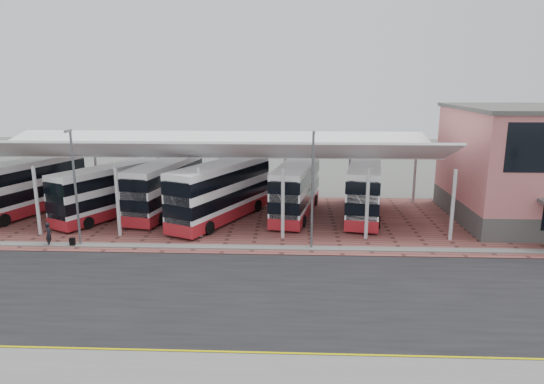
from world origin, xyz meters
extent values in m
plane|color=#4F524D|center=(0.00, 0.00, 0.00)|extent=(140.00, 140.00, 0.00)
cube|color=black|center=(0.00, -1.00, 0.01)|extent=(120.00, 14.00, 0.02)
cube|color=brown|center=(2.00, 13.00, 0.03)|extent=(72.00, 16.00, 0.06)
cube|color=slate|center=(0.00, 6.20, 0.07)|extent=(120.00, 0.80, 0.14)
cube|color=#CAC300|center=(0.00, -7.00, 0.03)|extent=(120.00, 0.12, 0.01)
cube|color=#CAC300|center=(0.00, -6.70, 0.03)|extent=(120.00, 0.12, 0.01)
cylinder|color=silver|center=(-24.00, 19.50, 2.30)|extent=(0.26, 0.26, 4.60)
cylinder|color=silver|center=(-18.00, 8.50, 2.60)|extent=(0.26, 0.26, 5.20)
cylinder|color=silver|center=(-18.00, 19.50, 2.30)|extent=(0.26, 0.26, 4.60)
cylinder|color=silver|center=(-12.00, 8.50, 2.60)|extent=(0.26, 0.26, 5.20)
cylinder|color=silver|center=(-12.00, 19.50, 2.30)|extent=(0.26, 0.26, 4.60)
cylinder|color=silver|center=(-6.00, 8.50, 2.60)|extent=(0.26, 0.26, 5.20)
cylinder|color=silver|center=(-6.00, 19.50, 2.30)|extent=(0.26, 0.26, 4.60)
cylinder|color=silver|center=(0.00, 8.50, 2.60)|extent=(0.26, 0.26, 5.20)
cylinder|color=silver|center=(0.00, 19.50, 2.30)|extent=(0.26, 0.26, 4.60)
cylinder|color=silver|center=(6.00, 8.50, 2.60)|extent=(0.26, 0.26, 5.20)
cylinder|color=silver|center=(6.00, 19.50, 2.30)|extent=(0.26, 0.26, 4.60)
cylinder|color=silver|center=(12.00, 8.50, 2.60)|extent=(0.26, 0.26, 5.20)
cylinder|color=silver|center=(12.00, 19.50, 2.30)|extent=(0.26, 0.26, 4.60)
cube|color=white|center=(-6.00, 10.70, 6.10)|extent=(37.00, 4.95, 1.95)
cube|color=white|center=(-6.00, 16.30, 5.90)|extent=(37.00, 7.12, 1.43)
cylinder|color=#5B5D62|center=(-14.00, 6.30, 4.00)|extent=(0.16, 0.16, 8.00)
cube|color=#5B5D62|center=(-14.00, 6.00, 8.00)|extent=(0.15, 0.90, 0.15)
cylinder|color=#5B5D62|center=(2.00, 6.30, 4.00)|extent=(0.16, 0.16, 8.00)
cube|color=#5B5D62|center=(2.00, 6.00, 8.00)|extent=(0.15, 0.90, 0.15)
cube|color=white|center=(-21.86, 14.12, 2.48)|extent=(5.99, 11.29, 4.33)
cube|color=#A51C24|center=(-21.86, 14.12, 0.71)|extent=(6.05, 11.35, 0.91)
cube|color=black|center=(-21.86, 14.12, 2.02)|extent=(6.05, 11.35, 0.96)
cube|color=black|center=(-21.86, 14.12, 3.64)|extent=(6.05, 11.35, 0.96)
cylinder|color=black|center=(-21.82, 10.35, 0.56)|extent=(0.60, 1.04, 1.01)
cylinder|color=black|center=(-21.89, 17.88, 0.56)|extent=(0.60, 1.04, 1.01)
cylinder|color=black|center=(-19.51, 17.06, 0.56)|extent=(0.60, 1.04, 1.01)
cube|color=white|center=(-14.48, 13.47, 2.31)|extent=(6.88, 10.20, 4.03)
cube|color=#A51C24|center=(-14.48, 13.47, 0.67)|extent=(6.93, 10.25, 0.84)
cube|color=black|center=(-14.48, 13.47, 1.89)|extent=(6.93, 10.25, 0.89)
cube|color=black|center=(-14.48, 13.47, 3.38)|extent=(6.93, 10.25, 0.89)
cube|color=black|center=(-16.87, 8.95, 2.21)|extent=(1.91, 1.07, 3.37)
cylinder|color=black|center=(-17.06, 11.10, 0.53)|extent=(0.67, 0.95, 0.94)
cylinder|color=black|center=(-14.99, 10.00, 0.53)|extent=(0.67, 0.95, 0.94)
cylinder|color=black|center=(-13.98, 16.93, 0.53)|extent=(0.67, 0.95, 0.94)
cylinder|color=black|center=(-11.91, 15.83, 0.53)|extent=(0.67, 0.95, 0.94)
cube|color=white|center=(-10.17, 14.91, 2.41)|extent=(4.51, 11.03, 4.21)
cube|color=#A51C24|center=(-10.17, 14.91, 0.70)|extent=(4.55, 11.08, 0.88)
cube|color=black|center=(-10.17, 14.91, 1.97)|extent=(4.55, 11.08, 0.93)
cube|color=black|center=(-10.17, 14.91, 3.53)|extent=(4.55, 11.08, 0.93)
cube|color=black|center=(-11.22, 9.68, 2.31)|extent=(2.18, 0.53, 3.52)
cylinder|color=black|center=(-12.05, 11.77, 0.55)|extent=(0.46, 1.01, 0.98)
cylinder|color=black|center=(-9.65, 11.29, 0.55)|extent=(0.46, 1.01, 0.98)
cylinder|color=black|center=(-10.70, 18.53, 0.55)|extent=(0.46, 1.01, 0.98)
cylinder|color=black|center=(-8.30, 18.05, 0.55)|extent=(0.46, 1.01, 0.98)
cube|color=white|center=(-5.07, 12.84, 2.54)|extent=(7.21, 11.40, 4.45)
cube|color=#A51C24|center=(-5.07, 12.84, 0.73)|extent=(7.26, 11.45, 0.93)
cube|color=black|center=(-5.07, 12.84, 2.08)|extent=(7.26, 11.45, 0.98)
cube|color=black|center=(-5.07, 12.84, 3.73)|extent=(7.26, 11.45, 0.98)
cube|color=black|center=(-7.49, 7.74, 2.44)|extent=(2.15, 1.09, 3.73)
cylinder|color=black|center=(-7.80, 10.10, 0.58)|extent=(0.70, 1.06, 1.03)
cylinder|color=black|center=(-5.46, 8.99, 0.58)|extent=(0.70, 1.06, 1.03)
cylinder|color=black|center=(-4.68, 16.69, 0.58)|extent=(0.70, 1.06, 1.03)
cylinder|color=black|center=(-2.35, 15.58, 0.58)|extent=(0.70, 1.06, 1.03)
cube|color=white|center=(1.00, 14.76, 2.38)|extent=(4.30, 10.90, 4.16)
cube|color=#A51C24|center=(1.00, 14.76, 0.69)|extent=(4.35, 10.95, 0.87)
cube|color=black|center=(1.00, 14.76, 1.95)|extent=(4.35, 10.95, 0.92)
cube|color=black|center=(1.00, 14.76, 3.49)|extent=(4.35, 10.95, 0.92)
cube|color=black|center=(0.04, 9.57, 2.28)|extent=(2.16, 0.49, 3.48)
cylinder|color=black|center=(-0.81, 11.63, 0.54)|extent=(0.44, 1.00, 0.97)
cylinder|color=black|center=(1.57, 11.19, 0.54)|extent=(0.44, 1.00, 0.97)
cylinder|color=black|center=(0.42, 18.33, 0.54)|extent=(0.44, 1.00, 0.97)
cylinder|color=black|center=(2.80, 17.89, 0.54)|extent=(0.44, 1.00, 0.97)
cube|color=white|center=(6.68, 14.69, 2.44)|extent=(4.29, 11.17, 4.26)
cube|color=#A51C24|center=(6.68, 14.69, 0.70)|extent=(4.34, 11.22, 0.89)
cube|color=black|center=(6.68, 14.69, 1.99)|extent=(4.34, 11.22, 0.94)
cube|color=black|center=(6.68, 14.69, 3.58)|extent=(4.34, 11.22, 0.94)
cube|color=black|center=(5.77, 9.37, 2.34)|extent=(2.22, 0.48, 3.57)
cylinder|color=black|center=(4.87, 11.46, 0.56)|extent=(0.44, 1.02, 0.99)
cylinder|color=black|center=(7.32, 11.04, 0.56)|extent=(0.44, 1.02, 0.99)
cylinder|color=black|center=(6.05, 18.34, 0.56)|extent=(0.44, 1.02, 0.99)
cylinder|color=black|center=(8.50, 17.93, 0.56)|extent=(0.44, 1.02, 0.99)
imported|color=black|center=(-16.05, 6.04, 0.89)|extent=(0.57, 0.70, 1.66)
cube|color=black|center=(-14.43, 6.00, 0.36)|extent=(0.35, 0.25, 0.59)
camera|label=1|loc=(0.66, -25.05, 11.27)|focal=32.00mm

